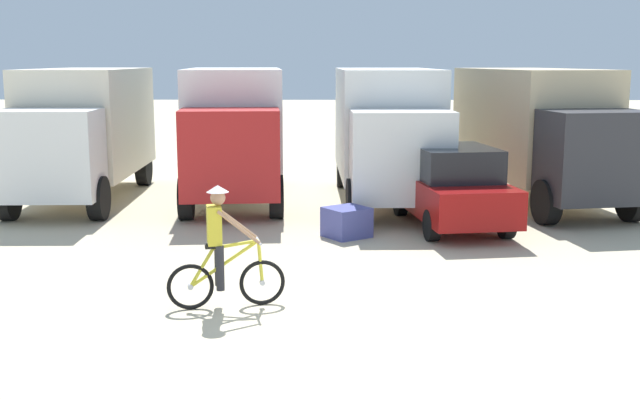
% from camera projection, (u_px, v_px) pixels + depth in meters
% --- Properties ---
extents(ground_plane, '(120.00, 120.00, 0.00)m').
position_uv_depth(ground_plane, '(348.00, 319.00, 10.91)').
color(ground_plane, beige).
extents(box_truck_cream_rv, '(2.63, 6.83, 3.35)m').
position_uv_depth(box_truck_cream_rv, '(84.00, 127.00, 20.01)').
color(box_truck_cream_rv, beige).
rests_on(box_truck_cream_rv, ground).
extents(box_truck_avon_van, '(2.98, 6.94, 3.35)m').
position_uv_depth(box_truck_avon_van, '(234.00, 127.00, 20.14)').
color(box_truck_avon_van, white).
rests_on(box_truck_avon_van, ground).
extents(box_truck_white_box, '(2.63, 6.84, 3.35)m').
position_uv_depth(box_truck_white_box, '(388.00, 128.00, 19.70)').
color(box_truck_white_box, white).
rests_on(box_truck_white_box, ground).
extents(box_truck_tan_camper, '(3.49, 7.05, 3.35)m').
position_uv_depth(box_truck_tan_camper, '(539.00, 128.00, 19.66)').
color(box_truck_tan_camper, '#CCB78E').
rests_on(box_truck_tan_camper, ground).
extents(sedan_parked, '(2.41, 4.43, 1.76)m').
position_uv_depth(sedan_parked, '(451.00, 187.00, 16.81)').
color(sedan_parked, maroon).
rests_on(sedan_parked, ground).
extents(cyclist_orange_shirt, '(1.70, 0.59, 1.82)m').
position_uv_depth(cyclist_orange_shirt, '(222.00, 251.00, 11.29)').
color(cyclist_orange_shirt, black).
rests_on(cyclist_orange_shirt, ground).
extents(supply_crate, '(1.10, 1.09, 0.61)m').
position_uv_depth(supply_crate, '(347.00, 222.00, 15.94)').
color(supply_crate, '#4C5199').
rests_on(supply_crate, ground).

